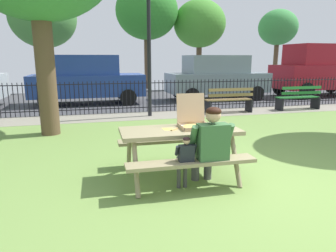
{
  "coord_description": "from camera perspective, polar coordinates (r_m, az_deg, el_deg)",
  "views": [
    {
      "loc": [
        -2.35,
        -3.7,
        1.82
      ],
      "look_at": [
        -1.2,
        0.96,
        0.75
      ],
      "focal_mm": 32.54,
      "sensor_mm": 36.0,
      "label": 1
    }
  ],
  "objects": [
    {
      "name": "street_asphalt",
      "position": [
        14.14,
        -4.19,
        5.15
      ],
      "size": [
        28.0,
        7.09,
        0.01
      ],
      "primitive_type": "cube",
      "color": "#424247"
    },
    {
      "name": "parked_car_left",
      "position": [
        12.74,
        -14.93,
        8.52
      ],
      "size": [
        4.42,
        1.95,
        1.94
      ],
      "color": "navy",
      "rests_on": "ground"
    },
    {
      "name": "pizza_box_open",
      "position": [
        4.76,
        4.77,
        0.96
      ],
      "size": [
        0.47,
        0.52,
        0.51
      ],
      "color": "tan",
      "rests_on": "picnic_table_foreground"
    },
    {
      "name": "picnic_table_foreground",
      "position": [
        4.67,
        2.25,
        -2.64
      ],
      "size": [
        1.81,
        1.49,
        0.79
      ],
      "color": "#938761",
      "rests_on": "ground"
    },
    {
      "name": "parked_car_center",
      "position": [
        13.82,
        9.1,
        9.07
      ],
      "size": [
        4.45,
        2.02,
        1.94
      ],
      "color": "slate",
      "rests_on": "ground"
    },
    {
      "name": "park_bench_right",
      "position": [
        11.93,
        23.25,
        4.82
      ],
      "size": [
        1.61,
        0.49,
        0.85
      ],
      "color": "#20692B",
      "rests_on": "ground"
    },
    {
      "name": "park_bench_center",
      "position": [
        10.54,
        11.37,
        4.69
      ],
      "size": [
        1.6,
        0.47,
        0.85
      ],
      "color": "olive",
      "rests_on": "ground"
    },
    {
      "name": "parked_car_right",
      "position": [
        16.7,
        26.92,
        9.5
      ],
      "size": [
        4.76,
        2.2,
        2.46
      ],
      "color": "maroon",
      "rests_on": "ground"
    },
    {
      "name": "ground",
      "position": [
        5.81,
        10.86,
        -6.01
      ],
      "size": [
        28.0,
        10.58,
        0.02
      ],
      "primitive_type": "cube",
      "color": "olive"
    },
    {
      "name": "adult_at_table",
      "position": [
        4.28,
        7.9,
        -3.32
      ],
      "size": [
        0.61,
        0.59,
        1.19
      ],
      "color": "#494949",
      "rests_on": "ground"
    },
    {
      "name": "cobblestone_walkway",
      "position": [
        10.03,
        -0.06,
        2.12
      ],
      "size": [
        28.0,
        1.4,
        0.01
      ],
      "primitive_type": "cube",
      "color": "gray"
    },
    {
      "name": "child_at_table",
      "position": [
        4.19,
        3.19,
        -5.95
      ],
      "size": [
        0.3,
        0.29,
        0.8
      ],
      "color": "#404040",
      "rests_on": "ground"
    },
    {
      "name": "lamp_post_walkway",
      "position": [
        9.69,
        -3.6,
        16.72
      ],
      "size": [
        0.28,
        0.28,
        4.14
      ],
      "color": "black",
      "rests_on": "ground"
    },
    {
      "name": "pizza_slice_on_table",
      "position": [
        4.6,
        0.37,
        -0.53
      ],
      "size": [
        0.26,
        0.27,
        0.02
      ],
      "color": "#EECD56",
      "rests_on": "picnic_table_foreground"
    },
    {
      "name": "far_tree_right",
      "position": [
        22.01,
        19.89,
        16.88
      ],
      "size": [
        2.51,
        2.51,
        4.9
      ],
      "color": "brown",
      "rests_on": "ground"
    },
    {
      "name": "far_tree_center",
      "position": [
        18.88,
        -3.97,
        20.6
      ],
      "size": [
        3.61,
        3.61,
        6.11
      ],
      "color": "brown",
      "rests_on": "ground"
    },
    {
      "name": "far_tree_midleft",
      "position": [
        18.68,
        -22.36,
        18.12
      ],
      "size": [
        3.53,
        3.53,
        5.54
      ],
      "color": "brown",
      "rests_on": "ground"
    },
    {
      "name": "far_tree_midright",
      "position": [
        19.63,
        5.94,
        18.45
      ],
      "size": [
        3.15,
        3.15,
        5.29
      ],
      "color": "brown",
      "rests_on": "ground"
    },
    {
      "name": "iron_fence_streetside",
      "position": [
        10.62,
        -0.97,
        5.73
      ],
      "size": [
        18.35,
        0.03,
        1.08
      ],
      "color": "black",
      "rests_on": "ground"
    }
  ]
}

